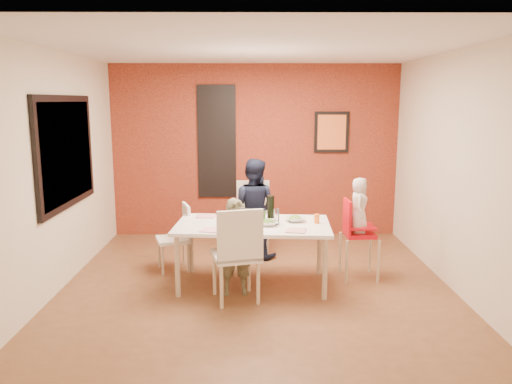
{
  "coord_description": "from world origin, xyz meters",
  "views": [
    {
      "loc": [
        -0.05,
        -5.62,
        2.14
      ],
      "look_at": [
        0.0,
        0.3,
        1.05
      ],
      "focal_mm": 35.0,
      "sensor_mm": 36.0,
      "label": 1
    }
  ],
  "objects_px": {
    "chair_near": "(238,250)",
    "chair_far": "(253,213)",
    "child_far": "(253,208)",
    "toddler": "(359,205)",
    "dining_table": "(253,229)",
    "chair_left": "(179,234)",
    "wine_bottle": "(271,209)",
    "paper_towel_roll": "(233,215)",
    "child_near": "(236,247)",
    "high_chair": "(356,231)"
  },
  "relations": [
    {
      "from": "dining_table",
      "to": "chair_near",
      "type": "height_order",
      "value": "chair_near"
    },
    {
      "from": "high_chair",
      "to": "dining_table",
      "type": "bearing_deg",
      "value": 97.85
    },
    {
      "from": "child_far",
      "to": "wine_bottle",
      "type": "xyz_separation_m",
      "value": [
        0.2,
        -0.99,
        0.21
      ]
    },
    {
      "from": "wine_bottle",
      "to": "dining_table",
      "type": "bearing_deg",
      "value": -157.73
    },
    {
      "from": "chair_left",
      "to": "high_chair",
      "type": "height_order",
      "value": "high_chair"
    },
    {
      "from": "child_near",
      "to": "paper_towel_roll",
      "type": "distance_m",
      "value": 0.38
    },
    {
      "from": "high_chair",
      "to": "chair_near",
      "type": "bearing_deg",
      "value": 116.24
    },
    {
      "from": "high_chair",
      "to": "child_far",
      "type": "height_order",
      "value": "child_far"
    },
    {
      "from": "chair_far",
      "to": "paper_towel_roll",
      "type": "bearing_deg",
      "value": -100.47
    },
    {
      "from": "chair_far",
      "to": "toddler",
      "type": "distance_m",
      "value": 1.72
    },
    {
      "from": "chair_far",
      "to": "paper_towel_roll",
      "type": "relative_size",
      "value": 4.11
    },
    {
      "from": "child_near",
      "to": "wine_bottle",
      "type": "distance_m",
      "value": 0.65
    },
    {
      "from": "child_far",
      "to": "toddler",
      "type": "bearing_deg",
      "value": 166.01
    },
    {
      "from": "dining_table",
      "to": "chair_left",
      "type": "height_order",
      "value": "chair_left"
    },
    {
      "from": "chair_far",
      "to": "wine_bottle",
      "type": "distance_m",
      "value": 1.3
    },
    {
      "from": "chair_left",
      "to": "high_chair",
      "type": "distance_m",
      "value": 2.21
    },
    {
      "from": "wine_bottle",
      "to": "child_near",
      "type": "bearing_deg",
      "value": -136.59
    },
    {
      "from": "chair_near",
      "to": "child_near",
      "type": "xyz_separation_m",
      "value": [
        -0.02,
        0.25,
        -0.04
      ]
    },
    {
      "from": "child_near",
      "to": "paper_towel_roll",
      "type": "height_order",
      "value": "child_near"
    },
    {
      "from": "dining_table",
      "to": "paper_towel_roll",
      "type": "relative_size",
      "value": 7.44
    },
    {
      "from": "child_far",
      "to": "toddler",
      "type": "height_order",
      "value": "child_far"
    },
    {
      "from": "child_far",
      "to": "paper_towel_roll",
      "type": "distance_m",
      "value": 1.19
    },
    {
      "from": "toddler",
      "to": "wine_bottle",
      "type": "xyz_separation_m",
      "value": [
        -1.06,
        -0.13,
        -0.01
      ]
    },
    {
      "from": "child_near",
      "to": "paper_towel_roll",
      "type": "relative_size",
      "value": 4.43
    },
    {
      "from": "high_chair",
      "to": "child_far",
      "type": "bearing_deg",
      "value": 53.26
    },
    {
      "from": "chair_left",
      "to": "child_near",
      "type": "height_order",
      "value": "child_near"
    },
    {
      "from": "dining_table",
      "to": "paper_towel_roll",
      "type": "distance_m",
      "value": 0.31
    },
    {
      "from": "child_far",
      "to": "child_near",
      "type": "bearing_deg",
      "value": 102.14
    },
    {
      "from": "high_chair",
      "to": "child_far",
      "type": "relative_size",
      "value": 0.71
    },
    {
      "from": "chair_near",
      "to": "child_near",
      "type": "relative_size",
      "value": 0.96
    },
    {
      "from": "paper_towel_roll",
      "to": "chair_left",
      "type": "bearing_deg",
      "value": 139.03
    },
    {
      "from": "chair_near",
      "to": "chair_far",
      "type": "relative_size",
      "value": 1.04
    },
    {
      "from": "toddler",
      "to": "high_chair",
      "type": "bearing_deg",
      "value": 105.26
    },
    {
      "from": "high_chair",
      "to": "toddler",
      "type": "xyz_separation_m",
      "value": [
        0.03,
        0.0,
        0.32
      ]
    },
    {
      "from": "chair_near",
      "to": "chair_far",
      "type": "xyz_separation_m",
      "value": [
        0.17,
        1.87,
        -0.02
      ]
    },
    {
      "from": "toddler",
      "to": "wine_bottle",
      "type": "relative_size",
      "value": 2.13
    },
    {
      "from": "chair_left",
      "to": "child_near",
      "type": "xyz_separation_m",
      "value": [
        0.75,
        -0.83,
        0.07
      ]
    },
    {
      "from": "chair_far",
      "to": "child_far",
      "type": "distance_m",
      "value": 0.28
    },
    {
      "from": "chair_far",
      "to": "chair_left",
      "type": "distance_m",
      "value": 1.23
    },
    {
      "from": "toddler",
      "to": "child_far",
      "type": "bearing_deg",
      "value": 67.66
    },
    {
      "from": "toddler",
      "to": "paper_towel_roll",
      "type": "xyz_separation_m",
      "value": [
        -1.5,
        -0.29,
        -0.05
      ]
    },
    {
      "from": "child_near",
      "to": "wine_bottle",
      "type": "height_order",
      "value": "child_near"
    },
    {
      "from": "high_chair",
      "to": "wine_bottle",
      "type": "relative_size",
      "value": 3.13
    },
    {
      "from": "chair_far",
      "to": "toddler",
      "type": "relative_size",
      "value": 1.52
    },
    {
      "from": "dining_table",
      "to": "toddler",
      "type": "relative_size",
      "value": 2.75
    },
    {
      "from": "dining_table",
      "to": "toddler",
      "type": "bearing_deg",
      "value": 9.6
    },
    {
      "from": "dining_table",
      "to": "child_near",
      "type": "relative_size",
      "value": 1.68
    },
    {
      "from": "chair_far",
      "to": "dining_table",
      "type": "bearing_deg",
      "value": -91.29
    },
    {
      "from": "child_near",
      "to": "child_far",
      "type": "relative_size",
      "value": 0.79
    },
    {
      "from": "child_far",
      "to": "toddler",
      "type": "relative_size",
      "value": 2.06
    }
  ]
}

